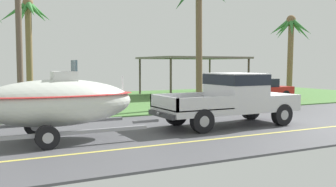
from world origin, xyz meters
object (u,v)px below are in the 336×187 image
Objects in this scene: carport_awning at (193,59)px; palm_tree_near_left at (198,4)px; parked_sedan_near at (257,90)px; boat_on_trailer at (56,102)px; palm_tree_far_left at (29,23)px; palm_tree_near_right at (290,36)px; utility_pole at (18,3)px; pickup_truck_towing at (235,97)px.

palm_tree_near_left is (-3.86, -6.88, 2.65)m from carport_awning.
palm_tree_near_left is at bearing -119.31° from carport_awning.
boat_on_trailer is at bearing -152.58° from parked_sedan_near.
palm_tree_near_left is (-5.13, -1.40, 4.63)m from parked_sedan_near.
boat_on_trailer is at bearing -95.06° from palm_tree_far_left.
boat_on_trailer is 1.00× the size of palm_tree_near_right.
parked_sedan_near is at bearing -151.96° from palm_tree_near_right.
boat_on_trailer reaches higher than parked_sedan_near.
parked_sedan_near is 15.04m from palm_tree_far_left.
palm_tree_near_left is 1.07× the size of palm_tree_far_left.
palm_tree_near_left is 11.74m from palm_tree_near_right.
utility_pole reaches higher than parked_sedan_near.
utility_pole is (-19.56, -5.35, 0.27)m from palm_tree_near_right.
parked_sedan_near is 0.66× the size of palm_tree_far_left.
parked_sedan_near is at bearing -33.10° from palm_tree_far_left.
utility_pole is at bearing 95.53° from boat_on_trailer.
palm_tree_near_right is at bearing -19.32° from carport_awning.
palm_tree_near_right is at bearing 27.61° from boat_on_trailer.
pickup_truck_towing reaches higher than parked_sedan_near.
carport_awning reaches higher than parked_sedan_near.
boat_on_trailer is at bearing -146.15° from palm_tree_near_left.
boat_on_trailer is 5.83m from utility_pole.
pickup_truck_towing is 0.79× the size of palm_tree_near_left.
pickup_truck_towing is 13.75m from carport_awning.
palm_tree_far_left reaches higher than carport_awning.
palm_tree_far_left reaches higher than pickup_truck_towing.
parked_sedan_near is 0.65× the size of carport_awning.
pickup_truck_towing is at bearing -33.82° from utility_pole.
pickup_truck_towing is 16.44m from palm_tree_near_right.
carport_awning is at bearing -12.56° from palm_tree_far_left.
parked_sedan_near is (6.93, 6.96, -0.39)m from pickup_truck_towing.
boat_on_trailer is 1.37× the size of parked_sedan_near.
parked_sedan_near is at bearing 27.42° from boat_on_trailer.
carport_awning is at bearing 103.08° from parked_sedan_near.
parked_sedan_near is at bearing 45.10° from pickup_truck_towing.
palm_tree_near_right reaches higher than parked_sedan_near.
palm_tree_near_left is 0.78× the size of utility_pole.
palm_tree_near_left is (1.80, 5.55, 4.24)m from pickup_truck_towing.
palm_tree_near_left is at bearing 5.97° from utility_pole.
utility_pole is at bearing -99.81° from palm_tree_far_left.
palm_tree_near_right reaches higher than boat_on_trailer.
parked_sedan_near is 14.60m from utility_pole.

